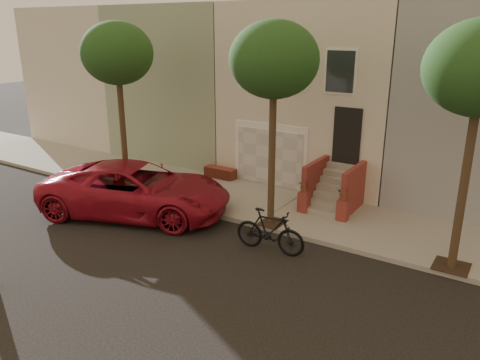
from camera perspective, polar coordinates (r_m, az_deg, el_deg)
The scene contains 7 objects.
ground at distance 13.13m, azimuth -8.72°, elevation -10.39°, with size 90.00×90.00×0.00m, color black.
sidewalk at distance 17.07m, azimuth 3.15°, elevation -3.02°, with size 40.00×3.70×0.15m, color #99968B.
house_row at distance 21.37m, azimuth 11.26°, elevation 10.84°, with size 33.10×11.70×7.00m.
tree_left at distance 18.24m, azimuth -14.67°, elevation 14.51°, with size 2.70×2.57×6.30m.
tree_mid at distance 14.21m, azimuth 4.14°, elevation 14.17°, with size 2.70×2.57×6.30m.
pickup_truck at distance 16.52m, azimuth -12.48°, elevation -1.13°, with size 2.98×6.45×1.79m, color maroon.
motorcycle at distance 13.58m, azimuth 3.64°, elevation -6.18°, with size 0.60×2.13×1.28m, color black.
Camera 1 is at (7.82, -8.53, 6.21)m, focal length 35.23 mm.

